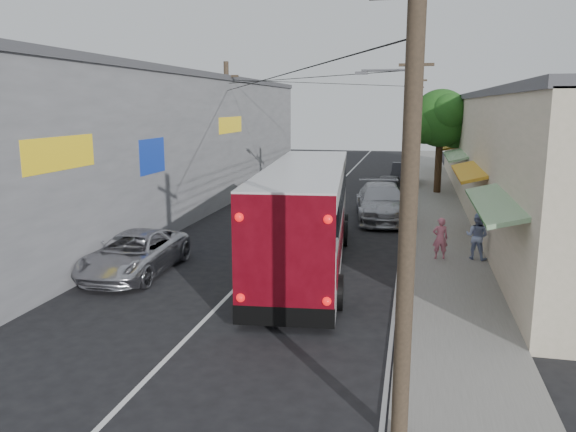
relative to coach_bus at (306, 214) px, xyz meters
name	(u,v)px	position (x,y,z in m)	size (l,w,h in m)	color
ground	(165,360)	(-1.63, -8.24, -1.85)	(120.00, 120.00, 0.00)	black
sidewalk	(435,210)	(4.87, 11.76, -1.79)	(3.00, 80.00, 0.12)	slate
building_right	(521,151)	(9.36, 13.76, 1.30)	(7.09, 40.00, 6.25)	beige
building_left	(159,141)	(-10.13, 9.76, 1.80)	(7.20, 36.00, 7.25)	gray
utility_poles	(375,133)	(1.49, 12.09, 2.28)	(11.80, 45.28, 8.00)	#473828
street_tree	(442,120)	(5.24, 17.78, 2.83)	(4.40, 4.00, 6.60)	#3F2B19
coach_bus	(306,214)	(0.00, 0.00, 0.00)	(3.83, 12.57, 3.57)	silver
jeepney	(135,253)	(-5.43, -2.32, -1.15)	(2.32, 5.03, 1.40)	silver
parked_suv	(382,202)	(2.17, 8.72, -0.97)	(2.47, 6.08, 1.76)	#A4A6AD
parked_car_mid	(388,187)	(2.17, 15.21, -1.13)	(1.69, 4.20, 1.43)	#29292E
parked_car_far	(404,174)	(2.97, 21.65, -1.08)	(1.63, 4.68, 1.54)	black
pedestrian_near	(440,238)	(4.68, 1.44, -0.97)	(0.55, 0.36, 1.52)	#CE6D84
pedestrian_far	(477,236)	(5.97, 1.68, -0.88)	(0.82, 0.64, 1.69)	#8D9ECD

